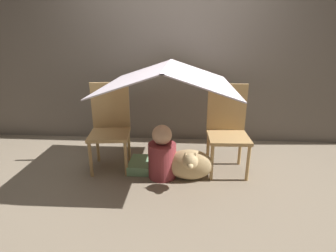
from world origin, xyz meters
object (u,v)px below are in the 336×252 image
(chair_left, at_px, (110,124))
(chair_right, at_px, (227,126))
(person_front, at_px, (162,155))
(dog, at_px, (190,164))

(chair_left, distance_m, chair_right, 1.30)
(chair_left, xyz_separation_m, chair_right, (1.30, 0.00, 0.00))
(person_front, relative_size, dog, 1.20)
(chair_right, bearing_deg, chair_left, 178.37)
(person_front, distance_m, dog, 0.30)
(dog, bearing_deg, chair_left, 161.67)
(chair_left, bearing_deg, person_front, -28.90)
(chair_right, height_order, dog, chair_right)
(chair_left, relative_size, person_front, 1.63)
(chair_right, relative_size, person_front, 1.63)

